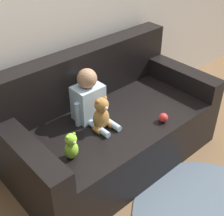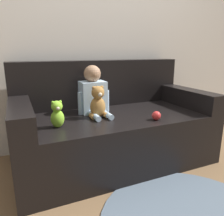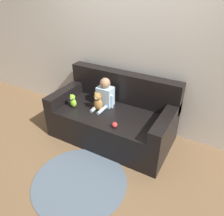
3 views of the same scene
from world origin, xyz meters
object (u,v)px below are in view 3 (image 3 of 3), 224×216
Objects in this scene: person_baby at (105,94)px; teddy_bear_brown at (98,102)px; plush_toy_side at (73,101)px; couch at (113,117)px; toy_ball at (115,125)px.

teddy_bear_brown is at bearing -95.63° from person_baby.
person_baby is 1.57× the size of teddy_bear_brown.
teddy_bear_brown is 1.34× the size of plush_toy_side.
teddy_bear_brown is (-0.18, -0.12, 0.27)m from couch.
plush_toy_side is (-0.53, -0.23, 0.24)m from couch.
teddy_bear_brown is 3.70× the size of toy_ball.
couch is 8.57× the size of plush_toy_side.
toy_ball is (0.76, -0.14, -0.06)m from plush_toy_side.
toy_ball is at bearing -32.10° from teddy_bear_brown.
teddy_bear_brown reaches higher than plush_toy_side.
couch is at bearing 33.65° from teddy_bear_brown.
person_baby is at bearing 133.17° from toy_ball.
person_baby is 0.58m from toy_ball.
couch is 0.47m from toy_ball.
couch is 0.36m from person_baby.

